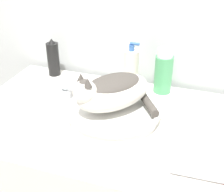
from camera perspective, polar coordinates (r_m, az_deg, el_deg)
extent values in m
cube|color=silver|center=(1.33, 6.68, 16.42)|extent=(8.00, 0.05, 2.40)
cylinder|color=silver|center=(1.14, 0.27, -3.08)|extent=(0.33, 0.33, 0.04)
torus|color=silver|center=(1.13, 0.27, -2.25)|extent=(0.35, 0.35, 0.02)
ellipsoid|color=silver|center=(1.09, 0.28, 0.73)|extent=(0.30, 0.32, 0.11)
ellipsoid|color=#47423D|center=(1.08, 0.28, 2.18)|extent=(0.23, 0.25, 0.05)
sphere|color=silver|center=(1.02, -4.99, 0.76)|extent=(0.08, 0.08, 0.08)
sphere|color=#47423D|center=(1.01, -5.04, 1.87)|extent=(0.04, 0.04, 0.04)
cone|color=#47423D|center=(1.02, -5.72, 3.41)|extent=(0.03, 0.03, 0.03)
cone|color=#47423D|center=(0.98, -4.45, 2.45)|extent=(0.03, 0.03, 0.03)
cylinder|color=#47423D|center=(1.12, 6.59, -1.31)|extent=(0.10, 0.14, 0.03)
cylinder|color=silver|center=(1.23, -8.17, -0.01)|extent=(0.04, 0.04, 0.06)
cylinder|color=silver|center=(1.18, -6.47, 1.90)|extent=(0.11, 0.04, 0.08)
sphere|color=silver|center=(1.20, -8.37, 2.45)|extent=(0.06, 0.06, 0.06)
cylinder|color=black|center=(1.45, -10.68, 6.62)|extent=(0.05, 0.05, 0.15)
cone|color=black|center=(1.42, -11.01, 9.84)|extent=(0.03, 0.03, 0.02)
cylinder|color=#4CA366|center=(1.30, 9.35, 3.93)|extent=(0.07, 0.07, 0.16)
cylinder|color=white|center=(1.26, 9.71, 7.83)|extent=(0.06, 0.06, 0.03)
cylinder|color=silver|center=(1.32, 3.49, 4.95)|extent=(0.06, 0.06, 0.16)
cylinder|color=#3866AD|center=(1.28, 3.62, 8.80)|extent=(0.02, 0.02, 0.02)
cylinder|color=#3866AD|center=(1.27, 4.20, 9.50)|extent=(0.04, 0.01, 0.01)
cylinder|color=silver|center=(0.93, 15.38, -13.35)|extent=(0.15, 0.04, 0.03)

